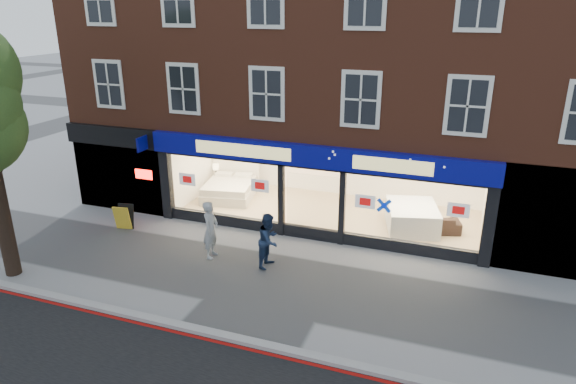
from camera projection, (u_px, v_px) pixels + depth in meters
The scene contains 12 objects.
ground at pixel (278, 282), 14.65m from camera, with size 120.00×120.00×0.00m, color gray.
kerb_line at pixel (230, 345), 11.91m from camera, with size 60.00×0.10×0.01m, color #8C0A07.
kerb_stone at pixel (234, 338), 12.07m from camera, with size 60.00×0.25×0.12m, color gray.
showroom_floor at pixel (328, 214), 19.26m from camera, with size 11.00×4.50×0.10m, color tan.
building at pixel (346, 27), 18.47m from camera, with size 19.00×8.26×10.30m.
display_bed at pixel (230, 188), 20.71m from camera, with size 2.33×2.65×1.32m.
bedside_table at pixel (217, 184), 21.51m from camera, with size 0.45×0.45×0.55m, color brown.
mattress_stack at pixel (412, 217), 17.77m from camera, with size 2.12×2.44×0.82m.
sofa at pixel (429, 223), 17.56m from camera, with size 2.05×0.80×0.60m, color black.
a_board at pixel (124, 217), 17.94m from camera, with size 0.58×0.38×0.90m, color gold.
pedestrian_grey at pixel (211, 230), 15.81m from camera, with size 0.67×0.44×1.83m, color #989B9F.
pedestrian_blue at pixel (269, 240), 15.27m from camera, with size 0.82×0.64×1.69m, color #172541.
Camera 1 is at (4.66, -12.00, 7.45)m, focal length 32.00 mm.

